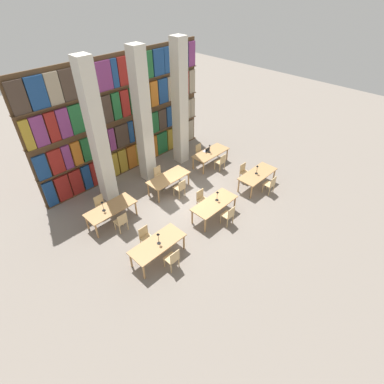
{
  "coord_description": "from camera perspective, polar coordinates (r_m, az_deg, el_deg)",
  "views": [
    {
      "loc": [
        -7.21,
        -7.14,
        8.41
      ],
      "look_at": [
        0.0,
        -0.14,
        0.65
      ],
      "focal_mm": 28.0,
      "sensor_mm": 36.0,
      "label": 1
    }
  ],
  "objects": [
    {
      "name": "ground_plane",
      "position": [
        13.18,
        -0.43,
        -1.98
      ],
      "size": [
        40.0,
        40.0,
        0.0
      ],
      "primitive_type": "plane",
      "color": "gray"
    },
    {
      "name": "bookshelf_bank",
      "position": [
        14.56,
        -12.46,
        13.67
      ],
      "size": [
        9.14,
        0.35,
        5.5
      ],
      "color": "brown",
      "rests_on": "ground_plane"
    },
    {
      "name": "pillar_left",
      "position": [
        12.39,
        -17.52,
        9.98
      ],
      "size": [
        0.57,
        0.57,
        6.0
      ],
      "color": "silver",
      "rests_on": "ground_plane"
    },
    {
      "name": "pillar_center",
      "position": [
        13.44,
        -9.35,
        13.43
      ],
      "size": [
        0.57,
        0.57,
        6.0
      ],
      "color": "silver",
      "rests_on": "ground_plane"
    },
    {
      "name": "pillar_right",
      "position": [
        14.75,
        -2.31,
        16.12
      ],
      "size": [
        0.57,
        0.57,
        6.0
      ],
      "color": "silver",
      "rests_on": "ground_plane"
    },
    {
      "name": "reading_table_0",
      "position": [
        10.57,
        -6.57,
        -9.95
      ],
      "size": [
        2.01,
        0.86,
        0.72
      ],
      "color": "tan",
      "rests_on": "ground_plane"
    },
    {
      "name": "chair_0",
      "position": [
        10.33,
        -3.72,
        -12.54
      ],
      "size": [
        0.42,
        0.4,
        0.89
      ],
      "color": "tan",
      "rests_on": "ground_plane"
    },
    {
      "name": "chair_1",
      "position": [
        11.1,
        -8.79,
        -8.47
      ],
      "size": [
        0.42,
        0.4,
        0.89
      ],
      "rotation": [
        0.0,
        0.0,
        3.14
      ],
      "color": "tan",
      "rests_on": "ground_plane"
    },
    {
      "name": "desk_lamp_0",
      "position": [
        10.26,
        -6.45,
        -8.43
      ],
      "size": [
        0.14,
        0.14,
        0.49
      ],
      "color": "black",
      "rests_on": "reading_table_0"
    },
    {
      "name": "reading_table_1",
      "position": [
        12.11,
        4.27,
        -2.33
      ],
      "size": [
        2.01,
        0.86,
        0.72
      ],
      "color": "tan",
      "rests_on": "ground_plane"
    },
    {
      "name": "chair_2",
      "position": [
        11.92,
        6.97,
        -4.36
      ],
      "size": [
        0.42,
        0.4,
        0.89
      ],
      "color": "tan",
      "rests_on": "ground_plane"
    },
    {
      "name": "chair_3",
      "position": [
        12.6,
        1.91,
        -1.35
      ],
      "size": [
        0.42,
        0.4,
        0.89
      ],
      "rotation": [
        0.0,
        0.0,
        3.14
      ],
      "color": "tan",
      "rests_on": "ground_plane"
    },
    {
      "name": "desk_lamp_1",
      "position": [
        12.01,
        4.84,
        -0.43
      ],
      "size": [
        0.14,
        0.14,
        0.46
      ],
      "color": "black",
      "rests_on": "reading_table_1"
    },
    {
      "name": "reading_table_2",
      "position": [
        14.07,
        12.39,
        3.2
      ],
      "size": [
        2.01,
        0.86,
        0.72
      ],
      "color": "tan",
      "rests_on": "ground_plane"
    },
    {
      "name": "chair_4",
      "position": [
        13.88,
        14.68,
        1.43
      ],
      "size": [
        0.42,
        0.4,
        0.89
      ],
      "color": "tan",
      "rests_on": "ground_plane"
    },
    {
      "name": "chair_5",
      "position": [
        14.46,
        9.94,
        3.79
      ],
      "size": [
        0.42,
        0.4,
        0.89
      ],
      "rotation": [
        0.0,
        0.0,
        3.14
      ],
      "color": "tan",
      "rests_on": "ground_plane"
    },
    {
      "name": "desk_lamp_2",
      "position": [
        13.85,
        12.31,
        4.48
      ],
      "size": [
        0.14,
        0.14,
        0.45
      ],
      "color": "black",
      "rests_on": "reading_table_2"
    },
    {
      "name": "reading_table_3",
      "position": [
        12.27,
        -15.2,
        -3.2
      ],
      "size": [
        2.01,
        0.86,
        0.72
      ],
      "color": "tan",
      "rests_on": "ground_plane"
    },
    {
      "name": "chair_6",
      "position": [
        11.88,
        -13.31,
        -5.46
      ],
      "size": [
        0.42,
        0.4,
        0.89
      ],
      "color": "tan",
      "rests_on": "ground_plane"
    },
    {
      "name": "chair_7",
      "position": [
        12.86,
        -16.95,
        -2.33
      ],
      "size": [
        0.42,
        0.4,
        0.89
      ],
      "rotation": [
        0.0,
        0.0,
        3.14
      ],
      "color": "tan",
      "rests_on": "ground_plane"
    },
    {
      "name": "desk_lamp_3",
      "position": [
        11.96,
        -16.68,
        -2.26
      ],
      "size": [
        0.14,
        0.14,
        0.47
      ],
      "color": "black",
      "rests_on": "reading_table_3"
    },
    {
      "name": "reading_table_4",
      "position": [
        13.55,
        -4.48,
        2.58
      ],
      "size": [
        2.01,
        0.86,
        0.72
      ],
      "color": "tan",
      "rests_on": "ground_plane"
    },
    {
      "name": "chair_8",
      "position": [
        13.23,
        -2.25,
        0.84
      ],
      "size": [
        0.42,
        0.4,
        0.89
      ],
      "color": "tan",
      "rests_on": "ground_plane"
    },
    {
      "name": "chair_9",
      "position": [
        14.12,
        -6.29,
        3.26
      ],
      "size": [
        0.42,
        0.4,
        0.89
      ],
      "rotation": [
        0.0,
        0.0,
        3.14
      ],
      "color": "tan",
      "rests_on": "ground_plane"
    },
    {
      "name": "reading_table_5",
      "position": [
        15.41,
        3.58,
        7.32
      ],
      "size": [
        2.01,
        0.86,
        0.72
      ],
      "color": "tan",
      "rests_on": "ground_plane"
    },
    {
      "name": "chair_10",
      "position": [
        15.08,
        5.53,
        5.78
      ],
      "size": [
        0.42,
        0.4,
        0.89
      ],
      "color": "tan",
      "rests_on": "ground_plane"
    },
    {
      "name": "chair_11",
      "position": [
        15.87,
        1.53,
        7.7
      ],
      "size": [
        0.42,
        0.4,
        0.89
      ],
      "rotation": [
        0.0,
        0.0,
        3.14
      ],
      "color": "tan",
      "rests_on": "ground_plane"
    },
    {
      "name": "desk_lamp_4",
      "position": [
        15.19,
        3.38,
        8.49
      ],
      "size": [
        0.14,
        0.14,
        0.45
      ],
      "color": "black",
      "rests_on": "reading_table_5"
    },
    {
      "name": "laptop",
      "position": [
        15.43,
        2.75,
        7.91
      ],
      "size": [
        0.32,
        0.22,
        0.21
      ],
      "rotation": [
        0.0,
        0.0,
        3.14
      ],
      "color": "silver",
      "rests_on": "reading_table_5"
    }
  ]
}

